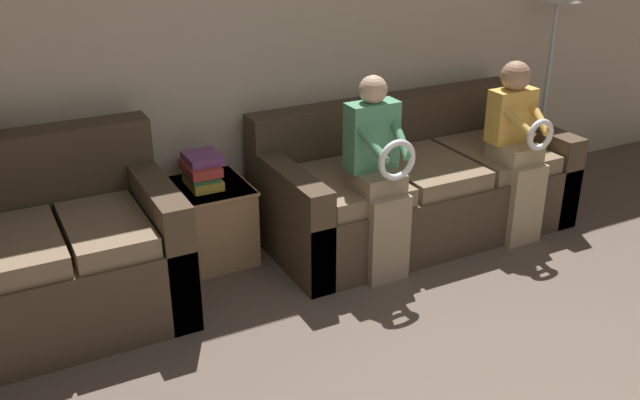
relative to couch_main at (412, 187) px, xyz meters
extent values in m
cube|color=beige|center=(-0.76, 0.55, 0.97)|extent=(7.99, 0.06, 2.55)
cube|color=#473828|center=(0.00, -0.04, -0.10)|extent=(2.04, 0.95, 0.43)
cube|color=#473828|center=(0.00, 0.33, 0.33)|extent=(2.04, 0.20, 0.42)
cube|color=#473828|center=(-0.94, -0.04, 0.01)|extent=(0.16, 0.95, 0.63)
cube|color=#473828|center=(0.94, -0.04, 0.01)|extent=(0.16, 0.95, 0.63)
cube|color=#7A664C|center=(-0.57, -0.14, 0.17)|extent=(0.54, 0.71, 0.11)
cube|color=#7A664C|center=(0.00, -0.14, 0.17)|extent=(0.54, 0.71, 0.11)
cube|color=#7A664C|center=(0.57, -0.14, 0.17)|extent=(0.54, 0.71, 0.11)
cube|color=#473828|center=(-2.47, -0.06, -0.07)|extent=(1.61, 0.92, 0.47)
cube|color=#473828|center=(-2.47, 0.30, 0.41)|extent=(1.61, 0.20, 0.49)
cube|color=#473828|center=(-1.74, -0.06, 0.05)|extent=(0.16, 0.92, 0.72)
cube|color=#7A664C|center=(-2.47, -0.16, 0.22)|extent=(0.40, 0.68, 0.11)
cube|color=#7A664C|center=(-2.04, -0.16, 0.22)|extent=(0.40, 0.68, 0.11)
cube|color=gray|center=(-0.52, -0.51, -0.04)|extent=(0.26, 0.10, 0.54)
cube|color=gray|center=(-0.52, -0.37, 0.28)|extent=(0.26, 0.28, 0.11)
cube|color=#4C8E66|center=(-0.52, -0.30, 0.53)|extent=(0.31, 0.14, 0.40)
sphere|color=tan|center=(-0.52, -0.30, 0.81)|extent=(0.16, 0.16, 0.16)
torus|color=white|center=(-0.52, -0.57, 0.48)|extent=(0.24, 0.04, 0.24)
cylinder|color=#4C8E66|center=(-0.62, -0.44, 0.56)|extent=(0.11, 0.31, 0.22)
cylinder|color=#4C8E66|center=(-0.42, -0.44, 0.56)|extent=(0.11, 0.31, 0.22)
cube|color=tan|center=(0.52, -0.51, -0.04)|extent=(0.26, 0.10, 0.54)
cube|color=tan|center=(0.52, -0.37, 0.28)|extent=(0.26, 0.28, 0.11)
cube|color=gold|center=(0.52, -0.30, 0.51)|extent=(0.30, 0.14, 0.34)
sphere|color=#A37A5B|center=(0.52, -0.30, 0.76)|extent=(0.19, 0.19, 0.19)
torus|color=white|center=(0.52, -0.57, 0.46)|extent=(0.20, 0.04, 0.20)
cylinder|color=gold|center=(0.43, -0.44, 0.53)|extent=(0.12, 0.31, 0.20)
cylinder|color=gold|center=(0.61, -0.44, 0.53)|extent=(0.12, 0.31, 0.20)
cube|color=#9E7A51|center=(-1.37, 0.24, -0.06)|extent=(0.51, 0.50, 0.49)
cube|color=tan|center=(-1.37, 0.24, 0.18)|extent=(0.53, 0.52, 0.02)
cube|color=gold|center=(-1.37, 0.24, 0.21)|extent=(0.18, 0.26, 0.06)
cube|color=#3D8451|center=(-1.39, 0.23, 0.26)|extent=(0.16, 0.23, 0.04)
cube|color=#BC3833|center=(-1.39, 0.23, 0.31)|extent=(0.19, 0.28, 0.06)
cube|color=#7A4284|center=(-1.36, 0.25, 0.36)|extent=(0.20, 0.24, 0.05)
cylinder|color=#2D2B28|center=(1.29, 0.18, -0.30)|extent=(0.26, 0.26, 0.02)
cylinder|color=#B7B7BC|center=(1.29, 0.18, 0.41)|extent=(0.03, 0.03, 1.39)
camera|label=1|loc=(-2.58, -3.61, 1.87)|focal=40.00mm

